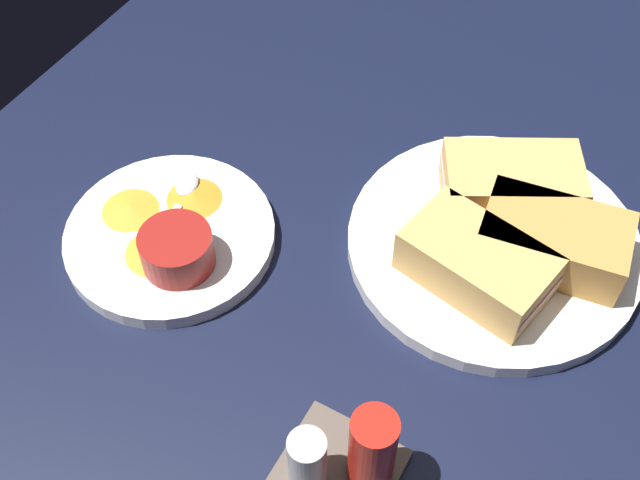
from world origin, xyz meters
TOP-DOWN VIEW (x-y plane):
  - ground_plane at (0.00, 0.00)cm, footprint 110.00×110.00cm
  - plate_sandwich_main at (0.20, -2.31)cm, footprint 27.85×27.85cm
  - sandwich_half_near at (-0.37, 2.95)cm, footprint 14.41×10.09cm
  - sandwich_half_far at (-5.06, -2.88)cm, footprint 14.13×9.40cm
  - sandwich_half_extra at (0.78, -7.57)cm, footprint 15.05×12.86cm
  - ramekin_dark_sauce at (-0.10, -8.57)cm, footprint 6.85×6.85cm
  - spoon_by_dark_ramekin at (-1.07, -3.17)cm, footprint 3.22×9.96cm
  - plate_chips_companion at (27.54, 11.93)cm, footprint 20.18×20.18cm
  - ramekin_light_gravy at (24.51, 14.45)cm, footprint 6.76×6.76cm
  - spoon_by_gravy_ramekin at (28.87, 7.67)cm, footprint 4.36×9.85cm
  - plantain_chip_scatter at (28.89, 11.41)cm, footprint 13.43×14.30cm
  - condiment_caddy at (1.86, 24.66)cm, footprint 9.00×9.00cm

SIDE VIEW (x-z plane):
  - ground_plane at x=0.00cm, z-range -3.00..0.00cm
  - plate_sandwich_main at x=0.20cm, z-range 0.00..1.60cm
  - plate_chips_companion at x=27.54cm, z-range 0.00..1.60cm
  - plantain_chip_scatter at x=28.89cm, z-range 1.60..2.20cm
  - spoon_by_dark_ramekin at x=-1.07cm, z-range 1.56..2.36cm
  - spoon_by_gravy_ramekin at x=28.87cm, z-range 1.56..2.36cm
  - condiment_caddy at x=1.86cm, z-range -1.34..8.16cm
  - ramekin_dark_sauce at x=-0.10cm, z-range 1.74..5.10cm
  - ramekin_light_gravy at x=24.51cm, z-range 1.74..5.43cm
  - sandwich_half_near at x=-0.37cm, z-range 1.60..6.40cm
  - sandwich_half_far at x=-5.06cm, z-range 1.60..6.40cm
  - sandwich_half_extra at x=0.78cm, z-range 1.60..6.40cm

